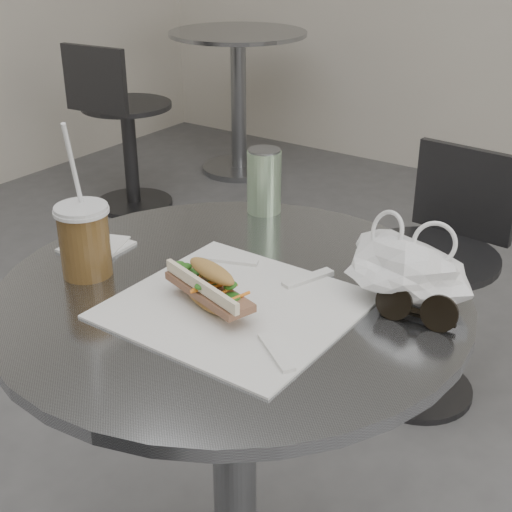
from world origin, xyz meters
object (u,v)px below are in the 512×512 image
Objects in this scene: bg_table at (239,86)px; bg_chair at (123,137)px; drink_can at (264,181)px; cafe_table at (234,425)px; sunglasses at (417,310)px; chair_far at (432,292)px; iced_coffee at (84,239)px; banh_mi at (210,287)px.

bg_table is 0.76m from bg_chair.
drink_can reaches higher than bg_chair.
bg_table is (-1.60, 2.20, -0.00)m from cafe_table.
bg_chair is 2.47m from sunglasses.
chair_far is (0.00, 0.93, -0.15)m from cafe_table.
drink_can reaches higher than sunglasses.
sunglasses is at bearing -28.26° from drink_can.
cafe_table is 2.72m from bg_table.
cafe_table is at bearing 22.66° from iced_coffee.
chair_far is 5.69× the size of sunglasses.
sunglasses reaches higher than bg_table.
bg_table is at bearing 75.27° from bg_chair.
drink_can reaches higher than cafe_table.
iced_coffee is (1.49, -1.55, 0.45)m from bg_chair.
banh_mi reaches higher than bg_chair.
drink_can is (1.46, -1.90, 0.34)m from bg_table.
bg_chair is at bearing -98.95° from bg_table.
bg_chair is (-1.72, 1.46, -0.12)m from cafe_table.
iced_coffee is at bearing -167.68° from sunglasses.
sunglasses is 0.96× the size of drink_can.
drink_can is at bearing 82.01° from chair_far.
banh_mi reaches higher than cafe_table.
drink_can is (0.09, 0.39, 0.00)m from iced_coffee.
sunglasses is (1.88, -2.13, 0.30)m from bg_table.
iced_coffee is 2.01× the size of drink_can.
bg_table is 1.05× the size of chair_far.
banh_mi is (0.01, -1.00, 0.46)m from chair_far.
sunglasses reaches higher than bg_chair.
cafe_table is 6.14× the size of sunglasses.
drink_can is (-0.15, 0.37, 0.03)m from banh_mi.
drink_can is at bearing 129.80° from banh_mi.
cafe_table reaches higher than chair_far.
cafe_table is 1.03× the size of bg_table.
bg_chair is at bearing 143.67° from drink_can.
sunglasses is (0.27, 0.14, -0.02)m from banh_mi.
sunglasses is at bearing 13.97° from cafe_table.
cafe_table and bg_table have the same top height.
iced_coffee is (-0.23, -1.03, 0.49)m from chair_far.
sunglasses reaches higher than cafe_table.
cafe_table is 0.42m from iced_coffee.
chair_far is 0.90× the size of bg_chair.
drink_can is (-0.14, 0.30, 0.34)m from cafe_table.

